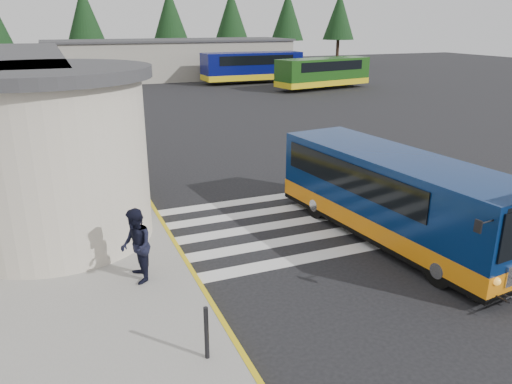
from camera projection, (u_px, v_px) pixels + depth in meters
name	position (u px, v px, depth m)	size (l,w,h in m)	color
ground	(286.00, 213.00, 16.61)	(140.00, 140.00, 0.00)	black
curb_strip	(142.00, 190.00, 18.63)	(0.12, 34.00, 0.16)	gold
crosswalk	(283.00, 224.00, 15.72)	(8.00, 5.35, 0.01)	silver
depot_building	(171.00, 59.00, 54.83)	(26.40, 8.40, 4.20)	gray
tree_line	(156.00, 15.00, 60.42)	(58.40, 4.40, 10.00)	black
transit_bus	(395.00, 200.00, 14.37)	(3.66, 9.04, 2.49)	#061D4D
pedestrian_a	(137.00, 218.00, 13.74)	(0.57, 0.38, 1.57)	black
pedestrian_b	(136.00, 246.00, 11.72)	(0.88, 0.69, 1.82)	black
bollard	(206.00, 333.00, 9.09)	(0.09, 0.09, 1.07)	black
far_bus_a	(252.00, 66.00, 51.07)	(10.29, 2.96, 2.65)	#060B4E
far_bus_b	(323.00, 72.00, 46.61)	(9.77, 4.45, 2.43)	#194312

